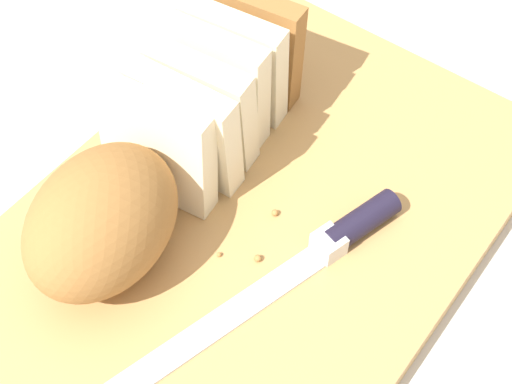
% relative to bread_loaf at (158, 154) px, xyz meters
% --- Properties ---
extents(ground_plane, '(3.00, 3.00, 0.00)m').
position_rel_bread_loaf_xyz_m(ground_plane, '(0.03, -0.07, -0.07)').
color(ground_plane, beige).
extents(cutting_board, '(0.47, 0.33, 0.03)m').
position_rel_bread_loaf_xyz_m(cutting_board, '(0.03, -0.07, -0.06)').
color(cutting_board, tan).
rests_on(cutting_board, ground_plane).
extents(bread_loaf, '(0.29, 0.13, 0.10)m').
position_rel_bread_loaf_xyz_m(bread_loaf, '(0.00, 0.00, 0.00)').
color(bread_loaf, '#996633').
rests_on(bread_loaf, cutting_board).
extents(bread_knife, '(0.28, 0.10, 0.02)m').
position_rel_bread_loaf_xyz_m(bread_knife, '(0.02, -0.13, -0.04)').
color(bread_knife, silver).
rests_on(bread_knife, cutting_board).
extents(crumb_near_knife, '(0.00, 0.00, 0.00)m').
position_rel_bread_loaf_xyz_m(crumb_near_knife, '(-0.02, -0.07, -0.05)').
color(crumb_near_knife, '#A8753D').
rests_on(crumb_near_knife, cutting_board).
extents(crumb_near_loaf, '(0.01, 0.01, 0.01)m').
position_rel_bread_loaf_xyz_m(crumb_near_loaf, '(-0.01, -0.10, -0.05)').
color(crumb_near_loaf, '#A8753D').
rests_on(crumb_near_loaf, cutting_board).
extents(crumb_stray_left, '(0.01, 0.01, 0.01)m').
position_rel_bread_loaf_xyz_m(crumb_stray_left, '(0.04, -0.08, -0.05)').
color(crumb_stray_left, '#A8753D').
rests_on(crumb_stray_left, cutting_board).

